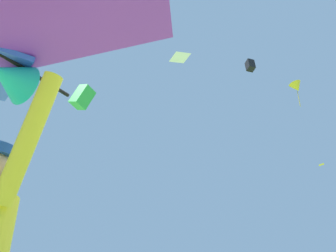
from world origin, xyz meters
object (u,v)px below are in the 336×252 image
object	(u,v)px
distant_kite_black_low_left	(250,65)
distant_kite_white_high_right	(180,57)
distant_kite_yellow_high_left	(321,164)
distant_kite_yellow_overhead_distant	(297,87)
distant_kite_green_mid_left	(82,97)

from	to	relation	value
distant_kite_black_low_left	distant_kite_white_high_right	world-z (taller)	distant_kite_black_low_left
distant_kite_black_low_left	distant_kite_yellow_high_left	xyz separation A→B (m)	(4.80, 0.19, -11.48)
distant_kite_yellow_overhead_distant	distant_kite_green_mid_left	distance (m)	19.72
distant_kite_yellow_overhead_distant	distant_kite_yellow_high_left	distance (m)	7.02
distant_kite_yellow_high_left	distant_kite_green_mid_left	world-z (taller)	distant_kite_green_mid_left
distant_kite_white_high_right	distant_kite_green_mid_left	bearing A→B (deg)	-173.63
distant_kite_yellow_high_left	distant_kite_white_high_right	xyz separation A→B (m)	(-7.12, -17.06, 1.14)
distant_kite_green_mid_left	distant_kite_yellow_overhead_distant	bearing A→B (deg)	52.21
distant_kite_yellow_overhead_distant	distant_kite_yellow_high_left	xyz separation A→B (m)	(0.96, 3.00, -6.28)
distant_kite_yellow_overhead_distant	distant_kite_black_low_left	bearing A→B (deg)	143.80
distant_kite_yellow_overhead_distant	distant_kite_black_low_left	xyz separation A→B (m)	(-3.84, 2.81, 5.21)
distant_kite_black_low_left	distant_kite_green_mid_left	xyz separation A→B (m)	(-7.51, -17.45, -11.96)
distant_kite_yellow_overhead_distant	distant_kite_black_low_left	size ratio (longest dim) A/B	1.85
distant_kite_yellow_overhead_distant	distant_kite_green_mid_left	world-z (taller)	distant_kite_yellow_overhead_distant
distant_kite_black_low_left	distant_kite_white_high_right	size ratio (longest dim) A/B	1.56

